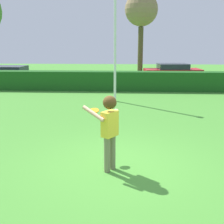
# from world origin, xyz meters

# --- Properties ---
(ground_plane) EXTENTS (60.00, 60.00, 0.00)m
(ground_plane) POSITION_xyz_m (0.00, 0.00, 0.00)
(ground_plane) COLOR #468E31
(person) EXTENTS (0.84, 0.48, 1.77)m
(person) POSITION_xyz_m (-0.22, -0.27, 1.10)
(person) COLOR #797756
(person) RESTS_ON ground
(frisbee) EXTENTS (0.25, 0.24, 0.08)m
(frisbee) POSITION_xyz_m (-0.65, 0.54, 1.23)
(frisbee) COLOR orange
(lamppost) EXTENTS (0.24, 0.24, 5.46)m
(lamppost) POSITION_xyz_m (-0.40, 7.48, 3.04)
(lamppost) COLOR silver
(lamppost) RESTS_ON ground
(hedge_row) EXTENTS (26.01, 0.90, 1.14)m
(hedge_row) POSITION_xyz_m (0.00, 10.63, 0.57)
(hedge_row) COLOR #1B5119
(hedge_row) RESTS_ON ground
(parked_car_green) EXTENTS (4.29, 1.99, 1.25)m
(parked_car_green) POSITION_xyz_m (-7.85, 12.65, 0.69)
(parked_car_green) COLOR #1E6633
(parked_car_green) RESTS_ON ground
(parked_car_red) EXTENTS (4.34, 2.12, 1.25)m
(parked_car_red) POSITION_xyz_m (3.63, 15.29, 0.69)
(parked_car_red) COLOR #B21E1E
(parked_car_red) RESTS_ON ground
(bare_elm_tree) EXTENTS (2.50, 2.50, 6.46)m
(bare_elm_tree) POSITION_xyz_m (1.22, 16.32, 5.08)
(bare_elm_tree) COLOR brown
(bare_elm_tree) RESTS_ON ground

